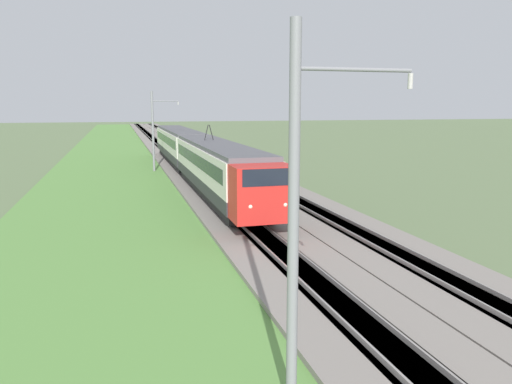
# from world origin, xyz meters

# --- Properties ---
(ballast_main) EXTENTS (240.00, 4.40, 0.30)m
(ballast_main) POSITION_xyz_m (50.00, 0.00, 0.15)
(ballast_main) COLOR gray
(ballast_main) RESTS_ON ground
(ballast_adjacent) EXTENTS (240.00, 4.40, 0.30)m
(ballast_adjacent) POSITION_xyz_m (50.00, -4.48, 0.15)
(ballast_adjacent) COLOR gray
(ballast_adjacent) RESTS_ON ground
(track_main) EXTENTS (240.00, 1.57, 0.45)m
(track_main) POSITION_xyz_m (50.00, 0.00, 0.16)
(track_main) COLOR #4C4238
(track_main) RESTS_ON ground
(track_adjacent) EXTENTS (240.00, 1.57, 0.45)m
(track_adjacent) POSITION_xyz_m (50.00, -4.48, 0.16)
(track_adjacent) COLOR #4C4238
(track_adjacent) RESTS_ON ground
(grass_verge) EXTENTS (240.00, 13.52, 0.12)m
(grass_verge) POSITION_xyz_m (50.00, 5.80, 0.06)
(grass_verge) COLOR #5B8E42
(grass_verge) RESTS_ON ground
(passenger_train) EXTENTS (43.12, 2.93, 4.87)m
(passenger_train) POSITION_xyz_m (39.36, 0.00, 2.27)
(passenger_train) COLOR red
(passenger_train) RESTS_ON ground
(catenary_mast_near) EXTENTS (0.22, 2.56, 7.75)m
(catenary_mast_near) POSITION_xyz_m (5.95, 2.96, 4.01)
(catenary_mast_near) COLOR slate
(catenary_mast_near) RESTS_ON ground
(catenary_mast_mid) EXTENTS (0.22, 2.56, 7.52)m
(catenary_mast_mid) POSITION_xyz_m (44.62, 2.96, 3.90)
(catenary_mast_mid) COLOR slate
(catenary_mast_mid) RESTS_ON ground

